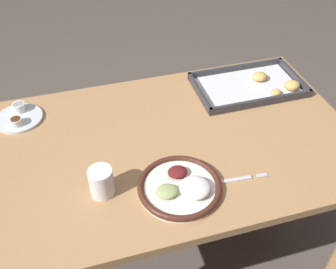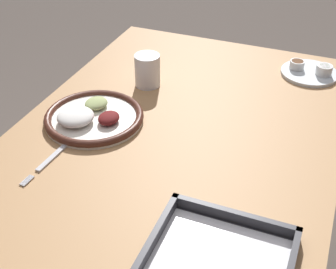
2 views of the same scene
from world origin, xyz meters
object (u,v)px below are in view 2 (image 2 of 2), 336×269
dinner_plate (93,117)px  saucer_plate (310,71)px  fork (56,154)px  drinking_cup (147,70)px

dinner_plate → saucer_plate: size_ratio=1.51×
saucer_plate → dinner_plate: bearing=-46.2°
fork → saucer_plate: (-0.61, 0.49, 0.01)m
fork → drinking_cup: drinking_cup is taller
dinner_plate → saucer_plate: dinner_plate is taller
saucer_plate → drinking_cup: 0.49m
saucer_plate → fork: bearing=-38.6°
dinner_plate → saucer_plate: (-0.46, 0.48, -0.00)m
drinking_cup → saucer_plate: bearing=119.0°
dinner_plate → fork: size_ratio=1.16×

